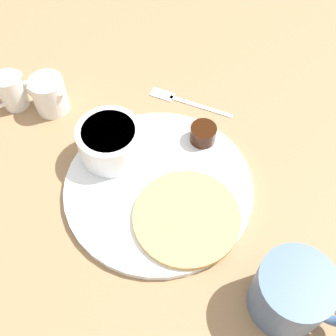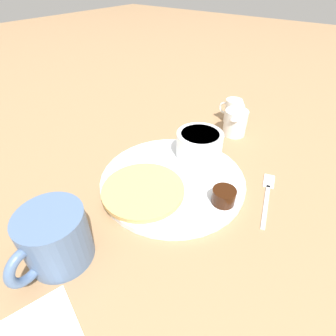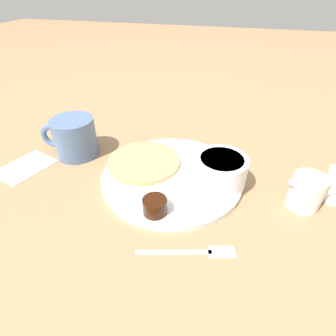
{
  "view_description": "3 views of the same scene",
  "coord_description": "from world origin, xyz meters",
  "px_view_note": "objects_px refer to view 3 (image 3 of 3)",
  "views": [
    {
      "loc": [
        0.24,
        0.21,
        0.54
      ],
      "look_at": [
        -0.01,
        0.01,
        0.05
      ],
      "focal_mm": 45.0,
      "sensor_mm": 36.0,
      "label": 1
    },
    {
      "loc": [
        -0.23,
        0.31,
        0.34
      ],
      "look_at": [
        0.01,
        -0.0,
        0.03
      ],
      "focal_mm": 28.0,
      "sensor_mm": 36.0,
      "label": 2
    },
    {
      "loc": [
        -0.4,
        -0.1,
        0.33
      ],
      "look_at": [
        0.0,
        0.01,
        0.02
      ],
      "focal_mm": 28.0,
      "sensor_mm": 36.0,
      "label": 3
    }
  ],
  "objects_px": {
    "creamer_pitcher_near": "(307,192)",
    "creamer_pitcher_far": "(336,185)",
    "fork": "(198,252)",
    "coffee_mug": "(74,137)",
    "plate": "(172,176)",
    "bowl": "(221,168)"
  },
  "relations": [
    {
      "from": "plate",
      "to": "fork",
      "type": "distance_m",
      "value": 0.18
    },
    {
      "from": "creamer_pitcher_near",
      "to": "fork",
      "type": "xyz_separation_m",
      "value": [
        -0.15,
        0.16,
        -0.03
      ]
    },
    {
      "from": "fork",
      "to": "plate",
      "type": "bearing_deg",
      "value": 27.33
    },
    {
      "from": "coffee_mug",
      "to": "creamer_pitcher_far",
      "type": "distance_m",
      "value": 0.53
    },
    {
      "from": "creamer_pitcher_near",
      "to": "creamer_pitcher_far",
      "type": "relative_size",
      "value": 1.22
    },
    {
      "from": "fork",
      "to": "creamer_pitcher_far",
      "type": "bearing_deg",
      "value": -49.39
    },
    {
      "from": "creamer_pitcher_far",
      "to": "creamer_pitcher_near",
      "type": "bearing_deg",
      "value": 122.5
    },
    {
      "from": "plate",
      "to": "coffee_mug",
      "type": "relative_size",
      "value": 2.26
    },
    {
      "from": "plate",
      "to": "creamer_pitcher_near",
      "type": "bearing_deg",
      "value": -92.66
    },
    {
      "from": "plate",
      "to": "creamer_pitcher_far",
      "type": "height_order",
      "value": "creamer_pitcher_far"
    },
    {
      "from": "creamer_pitcher_near",
      "to": "fork",
      "type": "relative_size",
      "value": 0.56
    },
    {
      "from": "creamer_pitcher_far",
      "to": "fork",
      "type": "relative_size",
      "value": 0.45
    },
    {
      "from": "creamer_pitcher_near",
      "to": "creamer_pitcher_far",
      "type": "height_order",
      "value": "same"
    },
    {
      "from": "plate",
      "to": "bowl",
      "type": "relative_size",
      "value": 2.89
    },
    {
      "from": "coffee_mug",
      "to": "creamer_pitcher_near",
      "type": "distance_m",
      "value": 0.48
    },
    {
      "from": "creamer_pitcher_far",
      "to": "bowl",
      "type": "bearing_deg",
      "value": 95.28
    },
    {
      "from": "plate",
      "to": "coffee_mug",
      "type": "height_order",
      "value": "coffee_mug"
    },
    {
      "from": "plate",
      "to": "creamer_pitcher_far",
      "type": "distance_m",
      "value": 0.3
    },
    {
      "from": "creamer_pitcher_far",
      "to": "plate",
      "type": "bearing_deg",
      "value": 94.42
    },
    {
      "from": "creamer_pitcher_near",
      "to": "creamer_pitcher_far",
      "type": "xyz_separation_m",
      "value": [
        0.03,
        -0.05,
        -0.0
      ]
    },
    {
      "from": "plate",
      "to": "bowl",
      "type": "bearing_deg",
      "value": -87.45
    },
    {
      "from": "creamer_pitcher_far",
      "to": "fork",
      "type": "height_order",
      "value": "creamer_pitcher_far"
    }
  ]
}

